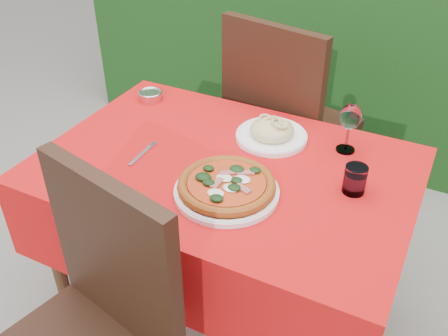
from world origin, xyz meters
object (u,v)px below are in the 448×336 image
at_px(pasta_plate, 272,133).
at_px(wine_glass, 350,119).
at_px(fork, 140,156).
at_px(steel_ramekin, 151,96).
at_px(chair_near, 89,329).
at_px(water_glass, 355,181).
at_px(pizza_plate, 227,187).
at_px(chair_far, 283,118).

xyz_separation_m(pasta_plate, wine_glass, (0.26, 0.05, 0.10)).
height_order(fork, steel_ramekin, steel_ramekin).
relative_size(chair_near, pasta_plate, 3.90).
xyz_separation_m(water_glass, fork, (-0.71, -0.14, -0.04)).
bearing_deg(water_glass, steel_ramekin, 165.35).
bearing_deg(steel_ramekin, wine_glass, -1.13).
xyz_separation_m(chair_near, wine_glass, (0.42, 0.92, 0.29)).
height_order(water_glass, wine_glass, wine_glass).
bearing_deg(steel_ramekin, water_glass, -14.65).
bearing_deg(fork, chair_near, -71.66).
distance_m(pizza_plate, wine_glass, 0.50).
xyz_separation_m(water_glass, wine_glass, (-0.09, 0.22, 0.09)).
height_order(chair_near, steel_ramekin, chair_near).
distance_m(fork, steel_ramekin, 0.43).
xyz_separation_m(chair_far, wine_glass, (0.36, -0.36, 0.26)).
distance_m(chair_near, pizza_plate, 0.56).
relative_size(fork, steel_ramekin, 1.99).
distance_m(chair_near, fork, 0.62).
height_order(pizza_plate, pasta_plate, pasta_plate).
distance_m(pizza_plate, water_glass, 0.40).
xyz_separation_m(chair_near, fork, (-0.21, 0.56, 0.17)).
bearing_deg(pizza_plate, steel_ramekin, 142.86).
distance_m(chair_far, pizza_plate, 0.80).
bearing_deg(chair_far, wine_glass, 147.60).
distance_m(chair_near, water_glass, 0.89).
xyz_separation_m(pizza_plate, wine_glass, (0.26, 0.42, 0.10)).
bearing_deg(fork, pizza_plate, -10.52).
bearing_deg(water_glass, wine_glass, 111.28).
bearing_deg(chair_far, steel_ramekin, 48.02).
xyz_separation_m(chair_far, steel_ramekin, (-0.47, -0.34, 0.15)).
bearing_deg(steel_ramekin, pasta_plate, -6.26).
bearing_deg(fork, steel_ramekin, 117.11).
bearing_deg(chair_far, pizza_plate, 109.61).
bearing_deg(pasta_plate, fork, -138.97).
distance_m(chair_near, chair_far, 1.28).
xyz_separation_m(pizza_plate, water_glass, (0.35, 0.19, 0.01)).
relative_size(chair_near, water_glass, 11.00).
relative_size(wine_glass, steel_ramekin, 2.02).
bearing_deg(chair_far, water_glass, 139.89).
xyz_separation_m(pasta_plate, steel_ramekin, (-0.57, 0.06, -0.01)).
relative_size(chair_far, pasta_plate, 4.08).
relative_size(wine_glass, fork, 1.01).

